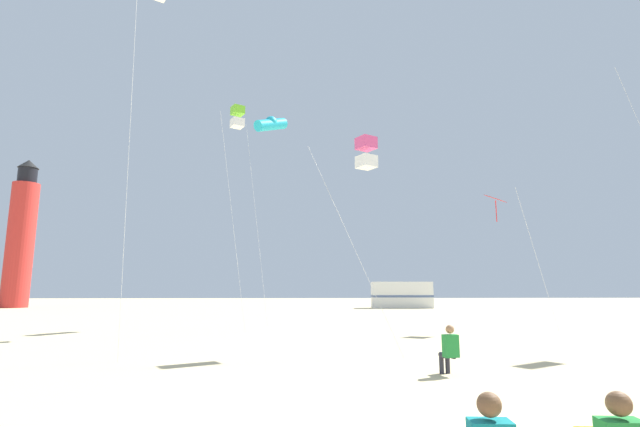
# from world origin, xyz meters

# --- Properties ---
(kite_flyer_standing) EXTENTS (0.39, 0.54, 1.16)m
(kite_flyer_standing) POSITION_xyz_m (1.86, 4.38, 0.61)
(kite_flyer_standing) COLOR #238438
(kite_flyer_standing) RESTS_ON ground
(kite_tube_cyan) EXTENTS (2.62, 2.71, 12.86)m
(kite_tube_cyan) POSITION_xyz_m (-3.43, 20.69, 12.15)
(kite_tube_cyan) COLOR silver
(kite_tube_cyan) RESTS_ON ground
(kite_diamond_scarlet) EXTENTS (3.24, 3.24, 6.77)m
(kite_diamond_scarlet) POSITION_xyz_m (8.44, 15.75, 6.32)
(kite_diamond_scarlet) COLOR silver
(kite_diamond_scarlet) RESTS_ON ground
(kite_box_lime) EXTENTS (1.56, 1.19, 11.57)m
(kite_box_lime) POSITION_xyz_m (-4.95, 16.59, 10.97)
(kite_box_lime) COLOR silver
(kite_box_lime) RESTS_ON ground
(kite_box_rainbow) EXTENTS (2.83, 2.55, 7.47)m
(kite_box_rainbow) POSITION_xyz_m (0.73, 9.28, 6.88)
(kite_box_rainbow) COLOR silver
(kite_box_rainbow) RESTS_ON ground
(lighthouse_distant) EXTENTS (2.80, 2.80, 16.80)m
(lighthouse_distant) POSITION_xyz_m (-32.84, 46.31, 7.84)
(lighthouse_distant) COLOR red
(lighthouse_distant) RESTS_ON ground
(rv_van_white) EXTENTS (6.54, 2.65, 2.80)m
(rv_van_white) POSITION_xyz_m (9.63, 43.26, 1.39)
(rv_van_white) COLOR white
(rv_van_white) RESTS_ON ground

